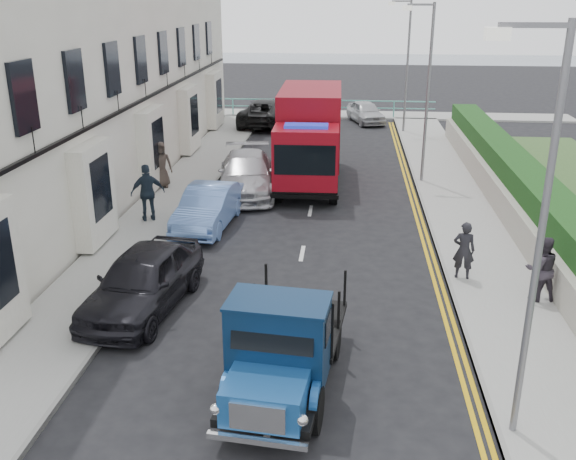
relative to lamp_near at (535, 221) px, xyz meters
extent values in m
plane|color=black|center=(-4.18, 2.00, -4.00)|extent=(120.00, 120.00, 0.00)
cube|color=gray|center=(-9.38, 11.00, -3.94)|extent=(2.40, 38.00, 0.12)
cube|color=gray|center=(1.12, 11.00, -3.94)|extent=(2.60, 38.00, 0.12)
cube|color=gray|center=(-4.18, 31.00, -3.94)|extent=(30.00, 2.50, 0.12)
plane|color=slate|center=(-4.18, 62.00, -4.00)|extent=(120.00, 120.00, 0.00)
cube|color=silver|center=(-13.68, 15.00, 3.00)|extent=(6.00, 30.00, 14.00)
cube|color=black|center=(-10.53, 15.00, -0.40)|extent=(0.12, 28.00, 0.10)
cube|color=#B2AD9E|center=(2.42, 11.00, -3.45)|extent=(0.30, 28.00, 1.00)
cube|color=#193A12|center=(3.12, 11.00, -3.05)|extent=(1.20, 28.00, 1.70)
cube|color=#59B2A5|center=(-4.18, 30.20, -2.92)|extent=(13.00, 0.08, 0.06)
cube|color=#59B2A5|center=(-4.18, 30.20, -3.35)|extent=(13.00, 0.06, 0.05)
cylinder|color=slate|center=(0.12, 0.00, -0.50)|extent=(0.12, 0.12, 7.00)
cube|color=slate|center=(-0.38, 0.00, 2.90)|extent=(1.00, 0.08, 0.08)
cube|color=beige|center=(-0.88, 0.00, 2.78)|extent=(0.35, 0.18, 0.18)
cylinder|color=slate|center=(0.12, 16.00, -0.50)|extent=(0.12, 0.12, 7.00)
cube|color=slate|center=(-0.38, 16.00, 2.90)|extent=(1.00, 0.08, 0.08)
cube|color=beige|center=(-0.88, 16.00, 2.78)|extent=(0.35, 0.18, 0.18)
cylinder|color=slate|center=(0.12, 26.00, -0.50)|extent=(0.12, 0.12, 7.00)
cube|color=slate|center=(-0.38, 26.00, 2.90)|extent=(1.00, 0.08, 0.08)
cube|color=beige|center=(-0.88, 26.00, 2.78)|extent=(0.35, 0.18, 0.18)
cylinder|color=black|center=(-4.91, -0.03, -3.57)|extent=(0.32, 0.88, 0.86)
cylinder|color=black|center=(-3.35, -0.20, -3.57)|extent=(0.32, 0.88, 0.86)
cylinder|color=black|center=(-4.65, 2.45, -3.57)|extent=(0.32, 0.88, 0.86)
cylinder|color=black|center=(-3.09, 2.28, -3.57)|extent=(0.32, 0.88, 0.86)
cube|color=black|center=(-4.00, 1.13, -3.44)|extent=(2.14, 4.43, 0.16)
cube|color=#1A4D8F|center=(-4.18, -0.51, -3.12)|extent=(1.50, 1.30, 0.64)
cube|color=silver|center=(-4.24, -1.11, -3.12)|extent=(0.94, 0.17, 0.49)
cube|color=#0B2240|center=(-4.07, 0.51, -2.62)|extent=(1.89, 1.25, 1.56)
cube|color=black|center=(-3.89, 2.19, -3.24)|extent=(2.13, 2.68, 0.11)
cylinder|color=black|center=(-5.43, 12.91, -3.46)|extent=(0.33, 1.08, 1.07)
cylinder|color=black|center=(-3.39, 12.95, -3.46)|extent=(0.33, 1.08, 1.07)
cylinder|color=black|center=(-5.49, 15.93, -3.46)|extent=(0.33, 1.08, 1.07)
cylinder|color=black|center=(-3.44, 15.96, -3.46)|extent=(0.33, 1.08, 1.07)
cylinder|color=black|center=(-5.52, 18.07, -3.46)|extent=(0.33, 1.08, 1.07)
cylinder|color=black|center=(-3.48, 18.10, -3.46)|extent=(0.33, 1.08, 1.07)
cube|color=black|center=(-4.46, 15.46, -3.27)|extent=(2.35, 6.85, 0.24)
cube|color=maroon|center=(-4.41, 12.93, -2.25)|extent=(2.37, 1.89, 2.14)
cube|color=black|center=(-4.40, 12.04, -2.15)|extent=(2.14, 0.11, 1.07)
cube|color=maroon|center=(-4.48, 16.53, -1.76)|extent=(2.52, 5.10, 2.92)
imported|color=black|center=(-7.78, 4.09, -3.23)|extent=(2.39, 4.69, 1.53)
imported|color=#628AD3|center=(-7.44, 10.06, -3.32)|extent=(1.76, 4.23, 1.36)
imported|color=#AAA9AE|center=(-6.78, 14.00, -3.24)|extent=(2.80, 5.44, 1.51)
imported|color=black|center=(-7.68, 27.36, -3.22)|extent=(2.97, 5.74, 1.55)
imported|color=#ADAEB2|center=(-1.92, 28.81, -3.36)|extent=(2.57, 4.02, 1.28)
imported|color=black|center=(0.24, 6.44, -3.09)|extent=(0.63, 0.46, 1.58)
imported|color=#322B35|center=(1.92, 5.28, -3.04)|extent=(0.91, 0.77, 1.67)
imported|color=#1C2833|center=(-9.50, 10.20, -2.92)|extent=(1.22, 0.89, 1.92)
imported|color=#3A312A|center=(-10.18, 14.06, -2.97)|extent=(1.02, 0.82, 1.81)
camera|label=1|loc=(-2.93, -9.67, 3.33)|focal=40.00mm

